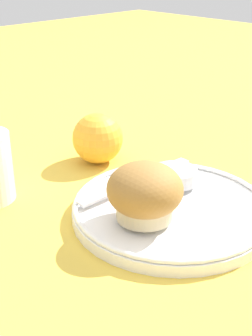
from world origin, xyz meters
TOP-DOWN VIEW (x-y plane):
  - ground_plane at (0.00, 0.00)m, footprint 3.00×3.00m
  - plate at (0.01, -0.01)m, footprint 0.24×0.24m
  - muffin at (-0.04, -0.01)m, footprint 0.09×0.09m
  - cream_ramekin at (0.06, 0.03)m, footprint 0.06×0.06m
  - berry_pair at (-0.01, 0.04)m, footprint 0.03×0.01m
  - butter_knife at (0.02, 0.06)m, footprint 0.19×0.02m
  - orange_fruit at (0.05, 0.18)m, footprint 0.08×0.08m

SIDE VIEW (x-z plane):
  - ground_plane at x=0.00m, z-range 0.00..0.00m
  - plate at x=0.01m, z-range 0.00..0.02m
  - butter_knife at x=0.02m, z-range 0.02..0.02m
  - berry_pair at x=-0.01m, z-range 0.02..0.03m
  - cream_ramekin at x=0.06m, z-range 0.02..0.04m
  - orange_fruit at x=0.05m, z-range 0.00..0.08m
  - muffin at x=-0.04m, z-range 0.02..0.08m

